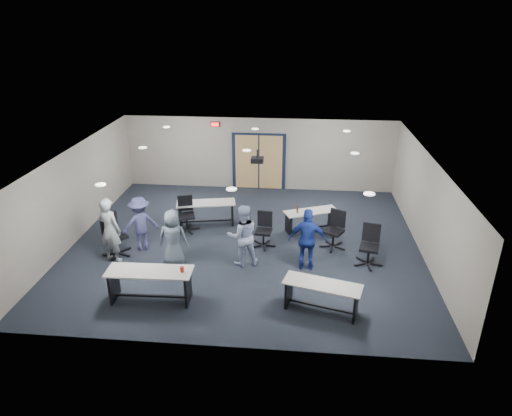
# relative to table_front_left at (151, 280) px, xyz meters

# --- Properties ---
(floor) EXTENTS (10.00, 10.00, 0.00)m
(floor) POSITION_rel_table_front_left_xyz_m (1.87, 3.05, -0.55)
(floor) COLOR black
(floor) RESTS_ON ground
(back_wall) EXTENTS (10.00, 0.04, 2.70)m
(back_wall) POSITION_rel_table_front_left_xyz_m (1.87, 7.55, 0.80)
(back_wall) COLOR gray
(back_wall) RESTS_ON floor
(front_wall) EXTENTS (10.00, 0.04, 2.70)m
(front_wall) POSITION_rel_table_front_left_xyz_m (1.87, -1.45, 0.80)
(front_wall) COLOR gray
(front_wall) RESTS_ON floor
(left_wall) EXTENTS (0.04, 9.00, 2.70)m
(left_wall) POSITION_rel_table_front_left_xyz_m (-3.13, 3.05, 0.80)
(left_wall) COLOR gray
(left_wall) RESTS_ON floor
(right_wall) EXTENTS (0.04, 9.00, 2.70)m
(right_wall) POSITION_rel_table_front_left_xyz_m (6.87, 3.05, 0.80)
(right_wall) COLOR gray
(right_wall) RESTS_ON floor
(ceiling) EXTENTS (10.00, 9.00, 0.04)m
(ceiling) POSITION_rel_table_front_left_xyz_m (1.87, 3.05, 2.15)
(ceiling) COLOR silver
(ceiling) RESTS_ON back_wall
(double_door) EXTENTS (2.00, 0.07, 2.20)m
(double_door) POSITION_rel_table_front_left_xyz_m (1.87, 7.51, 0.50)
(double_door) COLOR black
(double_door) RESTS_ON back_wall
(exit_sign) EXTENTS (0.32, 0.07, 0.18)m
(exit_sign) POSITION_rel_table_front_left_xyz_m (0.27, 7.49, 1.90)
(exit_sign) COLOR black
(exit_sign) RESTS_ON back_wall
(ceiling_projector) EXTENTS (0.35, 0.32, 0.37)m
(ceiling_projector) POSITION_rel_table_front_left_xyz_m (2.17, 3.55, 1.85)
(ceiling_projector) COLOR black
(ceiling_projector) RESTS_ON ceiling
(ceiling_can_lights) EXTENTS (6.24, 5.74, 0.02)m
(ceiling_can_lights) POSITION_rel_table_front_left_xyz_m (1.87, 3.30, 2.12)
(ceiling_can_lights) COLOR white
(ceiling_can_lights) RESTS_ON ceiling
(table_front_left) EXTENTS (2.00, 0.72, 0.94)m
(table_front_left) POSITION_rel_table_front_left_xyz_m (0.00, 0.00, 0.00)
(table_front_left) COLOR #A9A6A0
(table_front_left) RESTS_ON floor
(table_front_right) EXTENTS (1.83, 1.02, 0.71)m
(table_front_right) POSITION_rel_table_front_left_xyz_m (3.95, -0.03, -0.07)
(table_front_right) COLOR #A9A6A0
(table_front_right) RESTS_ON floor
(table_back_left) EXTENTS (1.91, 0.96, 0.74)m
(table_back_left) POSITION_rel_table_front_left_xyz_m (0.49, 4.22, -0.04)
(table_back_left) COLOR #A9A6A0
(table_back_left) RESTS_ON floor
(table_back_right) EXTENTS (1.72, 1.13, 0.91)m
(table_back_right) POSITION_rel_table_front_left_xyz_m (3.77, 4.05, -0.09)
(table_back_right) COLOR #A9A6A0
(table_back_right) RESTS_ON floor
(chair_back_a) EXTENTS (0.86, 0.86, 1.09)m
(chair_back_a) POSITION_rel_table_front_left_xyz_m (-0.03, 3.70, -0.01)
(chair_back_a) COLOR black
(chair_back_a) RESTS_ON floor
(chair_back_c) EXTENTS (0.70, 0.70, 1.02)m
(chair_back_c) POSITION_rel_table_front_left_xyz_m (2.41, 2.90, -0.04)
(chair_back_c) COLOR black
(chair_back_c) RESTS_ON floor
(chair_back_d) EXTENTS (0.94, 0.94, 1.10)m
(chair_back_d) POSITION_rel_table_front_left_xyz_m (4.40, 3.02, 0.00)
(chair_back_d) COLOR black
(chair_back_d) RESTS_ON floor
(chair_loose_left) EXTENTS (1.04, 1.04, 1.19)m
(chair_loose_left) POSITION_rel_table_front_left_xyz_m (-1.63, 2.04, 0.04)
(chair_loose_left) COLOR black
(chair_loose_left) RESTS_ON floor
(chair_loose_right) EXTENTS (0.85, 0.85, 1.12)m
(chair_loose_right) POSITION_rel_table_front_left_xyz_m (5.28, 2.13, 0.01)
(chair_loose_right) COLOR black
(chair_loose_right) RESTS_ON floor
(person_gray) EXTENTS (0.77, 0.62, 1.83)m
(person_gray) POSITION_rel_table_front_left_xyz_m (-1.62, 1.73, 0.36)
(person_gray) COLOR #929A9F
(person_gray) RESTS_ON floor
(person_plaid) EXTENTS (0.79, 0.53, 1.58)m
(person_plaid) POSITION_rel_table_front_left_xyz_m (0.11, 1.66, 0.24)
(person_plaid) COLOR #4D5C6A
(person_plaid) RESTS_ON floor
(person_lightblue) EXTENTS (0.98, 0.86, 1.70)m
(person_lightblue) POSITION_rel_table_front_left_xyz_m (1.94, 1.88, 0.30)
(person_lightblue) COLOR #A8B7DE
(person_lightblue) RESTS_ON floor
(person_navy) EXTENTS (1.03, 0.49, 1.70)m
(person_navy) POSITION_rel_table_front_left_xyz_m (3.63, 1.79, 0.30)
(person_navy) COLOR navy
(person_navy) RESTS_ON floor
(person_back) EXTENTS (1.18, 1.03, 1.59)m
(person_back) POSITION_rel_table_front_left_xyz_m (-1.03, 2.43, 0.24)
(person_back) COLOR navy
(person_back) RESTS_ON floor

